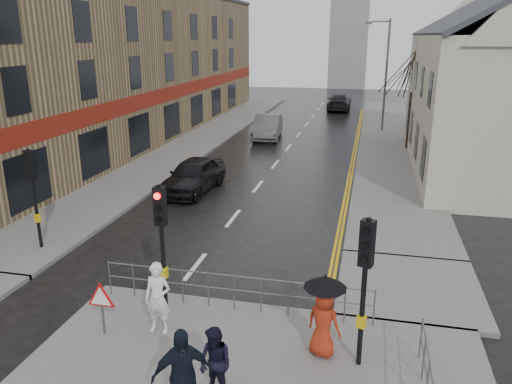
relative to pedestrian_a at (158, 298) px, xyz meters
The scene contains 22 objects.
ground 1.38m from the pedestrian_a, 119.75° to the left, with size 120.00×120.00×0.00m, color black.
left_pavement 24.81m from the pedestrian_a, 106.29° to the left, with size 4.00×44.00×0.14m, color #605E5B.
right_pavement 26.51m from the pedestrian_a, 76.81° to the left, with size 4.00×40.00×0.14m, color #605E5B.
pavement_bridge_right 7.20m from the pedestrian_a, 32.13° to the left, with size 4.00×4.20×0.14m, color #605E5B.
building_left_terrace 26.28m from the pedestrian_a, 118.65° to the left, with size 8.00×42.00×10.00m, color #947B55.
building_right_cream 22.37m from the pedestrian_a, 58.44° to the left, with size 9.00×16.40×10.10m.
church_tower 63.31m from the pedestrian_a, 89.05° to the left, with size 5.00×5.00×18.00m, color gray.
traffic_signal_near_left 1.76m from the pedestrian_a, 104.42° to the left, with size 0.28×0.27×3.40m.
traffic_signal_near_right 4.96m from the pedestrian_a, ahead, with size 0.34×0.33×3.40m.
traffic_signal_far_left 7.21m from the pedestrian_a, 147.45° to the left, with size 0.34×0.33×3.40m.
guard_railing_front 2.05m from the pedestrian_a, 43.05° to the left, with size 7.14×0.04×1.00m.
warning_sign 1.32m from the pedestrian_a, 161.90° to the right, with size 0.80×0.07×1.35m.
street_lamp 29.52m from the pedestrian_a, 79.45° to the left, with size 1.83×0.25×8.00m.
tree_near 24.21m from the pedestrian_a, 72.83° to the left, with size 2.40×2.40×6.58m.
tree_far 31.89m from the pedestrian_a, 76.23° to the left, with size 2.40×2.40×5.64m.
pedestrian_a is the anchor object (origin of this frame).
pedestrian_b 2.78m from the pedestrian_a, 43.25° to the right, with size 0.74×0.58×1.52m, color black.
pedestrian_with_umbrella 3.94m from the pedestrian_a, ahead, with size 0.96×0.96×1.95m.
pedestrian_d 3.07m from the pedestrian_a, 58.34° to the right, with size 1.12×0.47×1.91m, color black.
car_parked 11.82m from the pedestrian_a, 105.79° to the left, with size 1.84×4.58×1.56m, color black.
car_mid 24.57m from the pedestrian_a, 95.61° to the left, with size 1.74×4.98×1.64m, color #494C4E.
car_far 39.66m from the pedestrian_a, 87.74° to the left, with size 2.17×5.33×1.55m, color black.
Camera 1 is at (5.10, -10.54, 7.00)m, focal length 35.00 mm.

